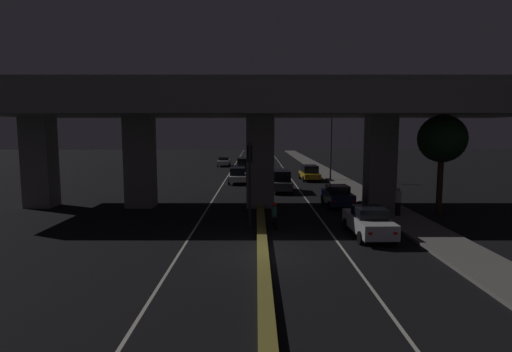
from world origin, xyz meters
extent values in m
plane|color=black|center=(0.00, 0.00, 0.00)|extent=(200.00, 200.00, 0.00)
cube|color=beige|center=(-3.74, 35.00, 0.00)|extent=(0.12, 126.00, 0.00)
cube|color=beige|center=(3.74, 35.00, 0.00)|extent=(0.12, 126.00, 0.00)
cube|color=olive|center=(0.00, 35.00, 0.14)|extent=(0.49, 126.00, 0.28)
cube|color=slate|center=(8.85, 28.00, 0.08)|extent=(2.65, 126.00, 0.15)
cube|color=gray|center=(-8.61, 11.36, 3.26)|extent=(1.95, 1.67, 6.52)
cube|color=gray|center=(8.61, 11.36, 3.26)|extent=(1.95, 1.67, 6.52)
cube|color=gray|center=(0.00, 11.36, 3.26)|extent=(1.95, 1.67, 6.52)
cube|color=gray|center=(-15.82, 11.36, 3.26)|extent=(1.95, 1.67, 6.52)
cube|color=gray|center=(0.00, 11.36, 7.49)|extent=(38.31, 9.46, 1.94)
cube|color=#333335|center=(0.00, 11.36, 8.91)|extent=(38.31, 0.40, 0.90)
cylinder|color=black|center=(-0.65, 4.86, 2.43)|extent=(0.14, 0.14, 4.87)
cube|color=black|center=(-0.65, 5.04, 4.19)|extent=(0.30, 0.28, 0.95)
sphere|color=red|center=(-0.65, 5.19, 4.49)|extent=(0.18, 0.18, 0.18)
sphere|color=black|center=(-0.65, 5.19, 4.19)|extent=(0.18, 0.18, 0.18)
sphere|color=black|center=(-0.65, 5.19, 3.90)|extent=(0.18, 0.18, 0.18)
cylinder|color=#2D2D30|center=(7.98, 26.89, 3.99)|extent=(0.18, 0.18, 7.98)
cylinder|color=#2D2D30|center=(7.16, 26.89, 7.83)|extent=(1.65, 0.10, 0.10)
ellipsoid|color=#F2B759|center=(6.34, 26.89, 7.73)|extent=(0.56, 0.32, 0.24)
cube|color=silver|center=(5.54, 3.07, 0.69)|extent=(1.78, 4.41, 0.74)
cube|color=black|center=(5.54, 2.97, 1.32)|extent=(1.51, 1.79, 0.51)
cylinder|color=black|center=(4.69, 4.50, 0.32)|extent=(0.22, 0.65, 0.65)
cylinder|color=black|center=(6.32, 4.54, 0.32)|extent=(0.22, 0.65, 0.65)
cylinder|color=black|center=(4.76, 1.61, 0.32)|extent=(0.22, 0.65, 0.65)
cylinder|color=black|center=(6.39, 1.65, 0.32)|extent=(0.22, 0.65, 0.65)
cube|color=red|center=(5.01, 0.86, 0.73)|extent=(0.18, 0.03, 0.11)
cube|color=red|center=(6.18, 0.89, 0.73)|extent=(0.18, 0.03, 0.11)
cube|color=#141938|center=(5.64, 11.64, 0.68)|extent=(1.80, 4.16, 0.77)
cube|color=black|center=(5.64, 11.54, 1.30)|extent=(1.54, 1.68, 0.47)
cylinder|color=black|center=(4.78, 12.98, 0.29)|extent=(0.21, 0.59, 0.58)
cylinder|color=black|center=(6.45, 13.02, 0.29)|extent=(0.21, 0.59, 0.58)
cylinder|color=black|center=(4.83, 10.26, 0.29)|extent=(0.21, 0.59, 0.58)
cylinder|color=black|center=(6.51, 10.30, 0.29)|extent=(0.21, 0.59, 0.58)
cube|color=red|center=(5.09, 9.56, 0.72)|extent=(0.18, 0.03, 0.11)
cube|color=red|center=(6.28, 9.58, 0.72)|extent=(0.18, 0.03, 0.11)
cube|color=#515459|center=(1.94, 18.48, 0.69)|extent=(1.85, 4.37, 0.71)
cube|color=black|center=(1.94, 18.59, 1.50)|extent=(1.62, 3.15, 0.90)
cylinder|color=black|center=(1.05, 19.92, 0.34)|extent=(0.20, 0.68, 0.68)
cylinder|color=black|center=(2.84, 19.91, 0.34)|extent=(0.20, 0.68, 0.68)
cylinder|color=black|center=(1.04, 17.05, 0.34)|extent=(0.20, 0.68, 0.68)
cylinder|color=black|center=(2.82, 17.04, 0.34)|extent=(0.20, 0.68, 0.68)
cube|color=red|center=(1.29, 16.30, 0.73)|extent=(0.18, 0.03, 0.11)
cube|color=red|center=(2.56, 16.29, 0.73)|extent=(0.18, 0.03, 0.11)
cube|color=gold|center=(5.65, 26.79, 0.61)|extent=(1.96, 4.41, 0.56)
cube|color=black|center=(5.65, 26.79, 1.29)|extent=(1.68, 2.67, 0.80)
cylinder|color=black|center=(4.72, 28.19, 0.33)|extent=(0.23, 0.66, 0.66)
cylinder|color=black|center=(6.47, 28.26, 0.33)|extent=(0.23, 0.66, 0.66)
cylinder|color=black|center=(4.83, 25.33, 0.33)|extent=(0.23, 0.66, 0.66)
cylinder|color=black|center=(6.58, 25.40, 0.33)|extent=(0.23, 0.66, 0.66)
cube|color=red|center=(5.11, 24.59, 0.64)|extent=(0.18, 0.04, 0.11)
cube|color=red|center=(6.36, 24.64, 0.64)|extent=(0.18, 0.04, 0.11)
cube|color=silver|center=(-2.23, 24.30, 0.63)|extent=(1.86, 4.16, 0.56)
cube|color=black|center=(-2.23, 24.30, 1.29)|extent=(1.60, 2.51, 0.76)
cylinder|color=black|center=(-1.34, 22.97, 0.35)|extent=(0.22, 0.70, 0.69)
cylinder|color=black|center=(-3.03, 22.92, 0.35)|extent=(0.22, 0.70, 0.69)
cylinder|color=black|center=(-1.43, 25.68, 0.35)|extent=(0.22, 0.70, 0.69)
cylinder|color=black|center=(-3.12, 25.63, 0.35)|extent=(0.22, 0.70, 0.69)
cube|color=white|center=(-1.69, 26.38, 0.54)|extent=(0.18, 0.04, 0.11)
cube|color=white|center=(-2.90, 26.34, 0.54)|extent=(0.18, 0.04, 0.11)
cube|color=#141938|center=(-1.88, 33.47, 0.69)|extent=(1.96, 4.29, 0.77)
cube|color=black|center=(-1.88, 33.36, 1.57)|extent=(1.70, 3.10, 0.99)
cylinder|color=black|center=(-0.95, 32.11, 0.30)|extent=(0.22, 0.61, 0.60)
cylinder|color=black|center=(-2.71, 32.04, 0.30)|extent=(0.22, 0.61, 0.60)
cylinder|color=black|center=(-1.06, 34.89, 0.30)|extent=(0.22, 0.61, 0.60)
cylinder|color=black|center=(-2.81, 34.83, 0.30)|extent=(0.22, 0.61, 0.60)
cube|color=white|center=(-1.33, 35.61, 0.57)|extent=(0.18, 0.04, 0.11)
cube|color=white|center=(-2.59, 35.56, 0.57)|extent=(0.18, 0.04, 0.11)
cube|color=silver|center=(-5.31, 44.64, 0.62)|extent=(1.76, 4.00, 0.63)
cube|color=black|center=(-5.31, 44.84, 1.17)|extent=(1.54, 1.92, 0.47)
cylinder|color=black|center=(-4.45, 43.32, 0.30)|extent=(0.20, 0.60, 0.60)
cylinder|color=black|center=(-6.15, 43.32, 0.30)|extent=(0.20, 0.60, 0.60)
cylinder|color=black|center=(-4.46, 45.96, 0.30)|extent=(0.20, 0.60, 0.60)
cylinder|color=black|center=(-6.16, 45.95, 0.30)|extent=(0.20, 0.60, 0.60)
cube|color=white|center=(-4.71, 46.65, 0.52)|extent=(0.18, 0.03, 0.11)
cube|color=white|center=(-5.93, 46.64, 0.52)|extent=(0.18, 0.03, 0.11)
cylinder|color=black|center=(0.72, 5.70, 0.27)|extent=(0.11, 0.55, 0.54)
cylinder|color=black|center=(0.79, 4.48, 0.27)|extent=(0.13, 0.55, 0.54)
cube|color=black|center=(0.75, 5.09, 0.49)|extent=(0.29, 0.94, 0.32)
cylinder|color=#26593F|center=(0.75, 5.09, 0.93)|extent=(0.34, 0.34, 0.56)
sphere|color=#B21919|center=(0.75, 5.09, 1.33)|extent=(0.24, 0.24, 0.24)
cube|color=red|center=(0.79, 4.43, 0.49)|extent=(0.08, 0.03, 0.08)
cylinder|color=black|center=(8.64, 7.55, 0.57)|extent=(0.34, 0.34, 0.84)
cylinder|color=beige|center=(8.64, 7.55, 1.35)|extent=(0.39, 0.39, 0.70)
sphere|color=tan|center=(8.64, 7.55, 1.81)|extent=(0.23, 0.23, 0.23)
cylinder|color=#38281C|center=(11.93, 9.09, 1.89)|extent=(0.38, 0.38, 3.79)
sphere|color=black|center=(11.93, 9.09, 4.96)|extent=(3.12, 3.12, 3.12)
camera|label=1|loc=(-0.29, -17.17, 5.46)|focal=28.00mm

